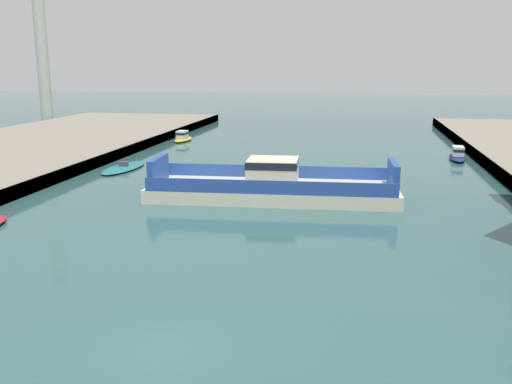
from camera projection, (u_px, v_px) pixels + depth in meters
ground_plane at (165, 352)px, 21.92m from camera, size 400.00×400.00×0.00m
chain_ferry at (273, 186)px, 46.86m from camera, size 21.07×8.06×3.36m
moored_boat_mid_left at (124, 168)px, 60.02m from camera, size 3.32×8.50×0.85m
moored_boat_mid_right at (183, 137)px, 81.70m from camera, size 2.19×5.47×1.59m
moored_boat_far_left at (457, 155)px, 65.60m from camera, size 2.05×6.15×1.69m
smokestack_distant_a at (39, 18)px, 117.52m from camera, size 2.70×2.70×38.84m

